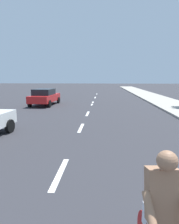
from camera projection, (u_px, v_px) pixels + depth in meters
ground_plane at (90, 108)px, 16.75m from camera, size 160.00×160.00×0.00m
sidewalk_strip at (172, 105)px, 18.12m from camera, size 3.60×80.00×0.14m
lane_stripe_2 at (60, 173)px, 5.16m from camera, size 0.16×1.80×0.01m
lane_stripe_3 at (81, 128)px, 9.90m from camera, size 0.16×1.80×0.01m
lane_stripe_4 at (88, 114)px, 13.87m from camera, size 0.16×1.80×0.01m
lane_stripe_5 at (92, 104)px, 18.95m from camera, size 0.16×1.80×0.01m
lane_stripe_6 at (93, 103)px, 20.20m from camera, size 0.16×1.80×0.01m
lane_stripe_7 at (95, 98)px, 25.51m from camera, size 0.16×1.80×0.01m
lane_stripe_8 at (97, 94)px, 31.42m from camera, size 0.16×1.80×0.01m
parked_car_red at (45, 96)px, 18.24m from camera, size 2.14×4.45×1.57m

